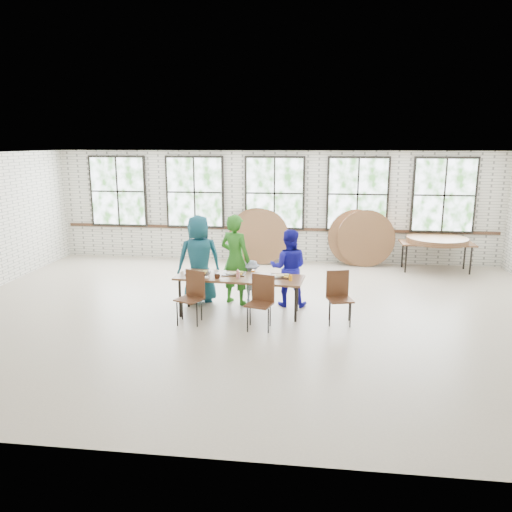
{
  "coord_description": "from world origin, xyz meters",
  "views": [
    {
      "loc": [
        1.17,
        -8.98,
        3.2
      ],
      "look_at": [
        0.0,
        0.4,
        1.05
      ],
      "focal_mm": 35.0,
      "sensor_mm": 36.0,
      "label": 1
    }
  ],
  "objects_px": {
    "dining_table": "(239,279)",
    "chair_near_right": "(261,297)",
    "chair_near_left": "(192,292)",
    "storage_table": "(437,245)"
  },
  "relations": [
    {
      "from": "dining_table",
      "to": "chair_near_right",
      "type": "bearing_deg",
      "value": -48.12
    },
    {
      "from": "chair_near_right",
      "to": "chair_near_left",
      "type": "bearing_deg",
      "value": -169.9
    },
    {
      "from": "dining_table",
      "to": "chair_near_right",
      "type": "distance_m",
      "value": 0.83
    },
    {
      "from": "chair_near_left",
      "to": "storage_table",
      "type": "distance_m",
      "value": 6.83
    },
    {
      "from": "dining_table",
      "to": "storage_table",
      "type": "distance_m",
      "value": 5.89
    },
    {
      "from": "dining_table",
      "to": "chair_near_right",
      "type": "height_order",
      "value": "chair_near_right"
    },
    {
      "from": "dining_table",
      "to": "chair_near_left",
      "type": "xyz_separation_m",
      "value": [
        -0.78,
        -0.52,
        -0.13
      ]
    },
    {
      "from": "chair_near_right",
      "to": "storage_table",
      "type": "bearing_deg",
      "value": 64.99
    },
    {
      "from": "dining_table",
      "to": "storage_table",
      "type": "bearing_deg",
      "value": 46.17
    },
    {
      "from": "chair_near_right",
      "to": "storage_table",
      "type": "distance_m",
      "value": 6.01
    }
  ]
}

